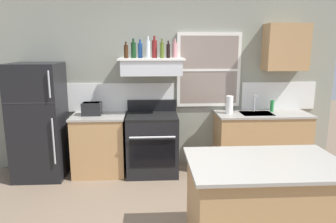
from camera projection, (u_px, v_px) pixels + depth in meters
The scene contains 20 objects.
back_wall at pixel (169, 82), 5.01m from camera, with size 5.40×0.11×2.70m.
refrigerator at pixel (39, 121), 4.62m from camera, with size 0.70×0.72×1.69m.
counter_left_of_stove at pixel (100, 144), 4.81m from camera, with size 0.79×0.63×0.91m.
toaster at pixel (92, 109), 4.70m from camera, with size 0.30×0.20×0.19m.
stove_range at pixel (152, 143), 4.82m from camera, with size 0.76×0.69×1.09m.
range_hood_shelf at pixel (151, 66), 4.67m from camera, with size 0.96×0.52×0.24m.
bottle_brown_stout at pixel (126, 51), 4.58m from camera, with size 0.06×0.06×0.24m.
bottle_dark_green_wine at pixel (133, 50), 4.62m from camera, with size 0.07×0.07×0.28m.
bottle_blue_liqueur at pixel (140, 50), 4.66m from camera, with size 0.07×0.07×0.27m.
bottle_clear_tall at pixel (148, 49), 4.58m from camera, with size 0.06×0.06×0.31m.
bottle_red_label_wine at pixel (154, 49), 4.64m from camera, with size 0.07×0.07×0.32m.
bottle_olive_oil_square at pixel (162, 50), 4.60m from camera, with size 0.06×0.06×0.28m.
bottle_balsamic_dark at pixel (168, 51), 4.66m from camera, with size 0.06×0.06×0.25m.
bottle_rose_pink at pixel (175, 50), 4.70m from camera, with size 0.07×0.07×0.28m.
counter_right_with_sink at pixel (261, 141), 4.96m from camera, with size 1.43×0.63×0.91m.
sink_faucet at pixel (255, 101), 4.92m from camera, with size 0.03×0.17×0.28m.
paper_towel_roll at pixel (229, 105), 4.80m from camera, with size 0.11×0.11×0.27m, color white.
dish_soap_bottle at pixel (272, 106), 4.95m from camera, with size 0.06×0.06×0.18m, color #268C3F.
kitchen_island at pixel (263, 208), 2.94m from camera, with size 1.40×0.90×0.91m.
upper_cabinet_right at pixel (286, 47), 4.82m from camera, with size 0.64×0.32×0.70m.
Camera 1 is at (-0.29, -2.76, 1.94)m, focal length 33.87 mm.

